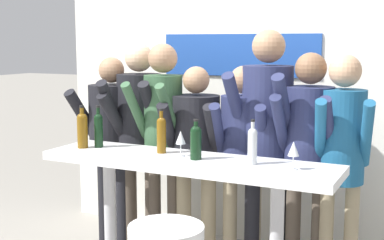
{
  "coord_description": "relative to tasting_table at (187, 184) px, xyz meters",
  "views": [
    {
      "loc": [
        1.58,
        -3.16,
        1.77
      ],
      "look_at": [
        0.0,
        0.08,
        1.24
      ],
      "focal_mm": 50.0,
      "sensor_mm": 36.0,
      "label": 1
    }
  ],
  "objects": [
    {
      "name": "wine_bottle_2",
      "position": [
        -0.24,
        0.07,
        0.32
      ],
      "size": [
        0.07,
        0.07,
        0.32
      ],
      "color": "brown",
      "rests_on": "tasting_table"
    },
    {
      "name": "person_center_left",
      "position": [
        -0.45,
        0.47,
        0.3
      ],
      "size": [
        0.37,
        0.51,
        1.76
      ],
      "rotation": [
        0.0,
        0.0,
        0.02
      ],
      "color": "#473D33",
      "rests_on": "ground_plane"
    },
    {
      "name": "person_right",
      "position": [
        0.38,
        0.56,
        0.35
      ],
      "size": [
        0.44,
        0.57,
        1.86
      ],
      "rotation": [
        0.0,
        0.0,
        0.0
      ],
      "color": "black",
      "rests_on": "ground_plane"
    },
    {
      "name": "person_center_right",
      "position": [
        0.19,
        0.55,
        0.18
      ],
      "size": [
        0.47,
        0.56,
        1.59
      ],
      "rotation": [
        0.0,
        0.0,
        0.21
      ],
      "color": "gray",
      "rests_on": "ground_plane"
    },
    {
      "name": "person_left",
      "position": [
        -0.72,
        0.55,
        0.28
      ],
      "size": [
        0.49,
        0.6,
        1.75
      ],
      "rotation": [
        0.0,
        0.0,
        0.14
      ],
      "color": "#473D33",
      "rests_on": "ground_plane"
    },
    {
      "name": "person_center",
      "position": [
        -0.17,
        0.49,
        0.17
      ],
      "size": [
        0.49,
        0.57,
        1.58
      ],
      "rotation": [
        0.0,
        0.0,
        0.18
      ],
      "color": "gray",
      "rests_on": "ground_plane"
    },
    {
      "name": "wine_bottle_0",
      "position": [
        -0.76,
        0.05,
        0.32
      ],
      "size": [
        0.06,
        0.06,
        0.31
      ],
      "color": "black",
      "rests_on": "tasting_table"
    },
    {
      "name": "wine_glass_1",
      "position": [
        -0.06,
        0.03,
        0.31
      ],
      "size": [
        0.07,
        0.07,
        0.18
      ],
      "color": "silver",
      "rests_on": "tasting_table"
    },
    {
      "name": "back_wall",
      "position": [
        -0.0,
        1.22,
        0.41
      ],
      "size": [
        3.66,
        0.12,
        2.43
      ],
      "color": "silver",
      "rests_on": "ground_plane"
    },
    {
      "name": "wine_bottle_4",
      "position": [
        0.46,
        0.02,
        0.31
      ],
      "size": [
        0.06,
        0.06,
        0.29
      ],
      "color": "#B7BCC1",
      "rests_on": "tasting_table"
    },
    {
      "name": "wine_bottle_1",
      "position": [
        0.07,
        -0.01,
        0.31
      ],
      "size": [
        0.08,
        0.08,
        0.27
      ],
      "color": "black",
      "rests_on": "tasting_table"
    },
    {
      "name": "person_far_right",
      "position": [
        0.69,
        0.53,
        0.25
      ],
      "size": [
        0.42,
        0.53,
        1.7
      ],
      "rotation": [
        0.0,
        0.0,
        0.03
      ],
      "color": "#473D33",
      "rests_on": "ground_plane"
    },
    {
      "name": "wine_glass_0",
      "position": [
        0.73,
        -0.01,
        0.31
      ],
      "size": [
        0.07,
        0.07,
        0.18
      ],
      "color": "silver",
      "rests_on": "tasting_table"
    },
    {
      "name": "tasting_table",
      "position": [
        0.0,
        0.0,
        0.0
      ],
      "size": [
        2.06,
        0.52,
        0.99
      ],
      "color": "white",
      "rests_on": "ground_plane"
    },
    {
      "name": "person_rightmost",
      "position": [
        0.93,
        0.5,
        0.25
      ],
      "size": [
        0.43,
        0.55,
        1.69
      ],
      "rotation": [
        0.0,
        0.0,
        0.2
      ],
      "color": "gray",
      "rests_on": "ground_plane"
    },
    {
      "name": "person_far_left",
      "position": [
        -0.98,
        0.54,
        0.2
      ],
      "size": [
        0.53,
        0.61,
        1.64
      ],
      "rotation": [
        0.0,
        0.0,
        -0.17
      ],
      "color": "black",
      "rests_on": "ground_plane"
    },
    {
      "name": "wine_bottle_3",
      "position": [
        -0.85,
        -0.02,
        0.33
      ],
      "size": [
        0.08,
        0.08,
        0.32
      ],
      "color": "brown",
      "rests_on": "tasting_table"
    }
  ]
}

